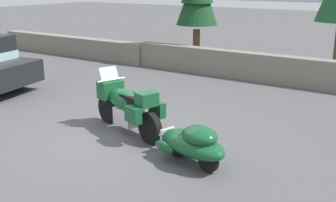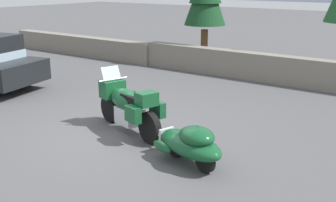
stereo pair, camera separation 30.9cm
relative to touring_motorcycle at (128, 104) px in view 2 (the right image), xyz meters
name	(u,v)px [view 2 (the right image)]	position (x,y,z in m)	size (l,w,h in m)	color
ground_plane	(115,133)	(-0.17, -0.26, -0.62)	(80.00, 80.00, 0.00)	#4C4C4F
stone_guard_wall	(240,65)	(-0.39, 6.17, -0.19)	(24.00, 0.58, 0.90)	slate
touring_motorcycle	(128,104)	(0.00, 0.00, 0.00)	(2.24, 1.15, 1.33)	black
car_shaped_trailer	(190,143)	(2.03, -0.64, -0.21)	(2.21, 1.13, 0.76)	black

